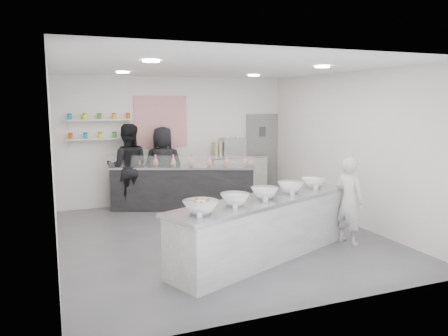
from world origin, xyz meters
The scene contains 26 objects.
floor centered at (0.00, 0.00, 0.00)m, with size 6.00×6.00×0.00m, color #515156.
ceiling centered at (0.00, 0.00, 3.00)m, with size 6.00×6.00×0.00m, color white.
back_wall centered at (0.00, 3.00, 1.50)m, with size 5.50×5.50×0.00m, color white.
left_wall centered at (-2.75, 0.00, 1.50)m, with size 6.00×6.00×0.00m, color white.
right_wall centered at (2.75, 0.00, 1.50)m, with size 6.00×6.00×0.00m, color white.
back_door centered at (2.30, 2.97, 1.05)m, with size 0.88×0.04×2.10m, color gray.
pattern_panel centered at (-0.35, 2.98, 1.95)m, with size 1.25×0.03×1.20m, color #C6384A.
jar_shelf_lower centered at (-1.75, 2.90, 1.60)m, with size 1.45×0.22×0.04m, color silver.
jar_shelf_upper centered at (-1.75, 2.90, 2.02)m, with size 1.45×0.22×0.04m, color silver.
preserve_jars centered at (-1.75, 2.88, 1.88)m, with size 1.45×0.10×0.56m, color #FA5600, non-canonical shape.
downlight_0 centered at (-1.40, -1.00, 2.98)m, with size 0.24×0.24×0.02m, color white.
downlight_1 centered at (1.40, -1.00, 2.98)m, with size 0.24×0.24×0.02m, color white.
downlight_2 centered at (-1.40, 1.60, 2.98)m, with size 0.24×0.24×0.02m, color white.
downlight_3 centered at (1.40, 1.60, 2.98)m, with size 0.24×0.24×0.02m, color white.
prep_counter centered at (0.25, -1.28, 0.48)m, with size 3.49×0.79×0.95m, color #A4A4A0.
back_bar centered at (-0.07, 2.17, 0.50)m, with size 3.20×0.59×0.99m, color black.
sneeze_guard centered at (-0.17, 1.91, 1.13)m, with size 3.15×0.01×0.27m, color white.
espresso_ledge centered at (1.55, 2.78, 0.53)m, with size 1.44×0.46×1.07m, color #A4A4A0.
espresso_machine centered at (1.40, 2.78, 1.29)m, with size 0.58×0.40×0.44m, color #93969E.
cup_stacks centered at (1.00, 2.78, 1.26)m, with size 0.24×0.24×0.37m, color tan, non-canonical shape.
prep_bowls centered at (0.25, -1.28, 1.04)m, with size 3.03×0.53×0.17m, color white, non-canonical shape.
label_cards centered at (0.05, -1.77, 0.99)m, with size 2.66×0.04×0.07m, color white, non-canonical shape.
cookie_bags centered at (-0.07, 2.17, 1.12)m, with size 2.94×0.14×0.26m, color pink, non-canonical shape.
woman_prep centered at (1.93, -1.17, 0.75)m, with size 0.55×0.36×1.50m, color silver.
staff_left centered at (-1.20, 2.60, 0.97)m, with size 0.94×0.73×1.94m, color black.
staff_right centered at (-0.40, 2.60, 0.93)m, with size 0.91×0.59×1.87m, color black.
Camera 1 is at (-2.72, -7.16, 2.43)m, focal length 35.00 mm.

